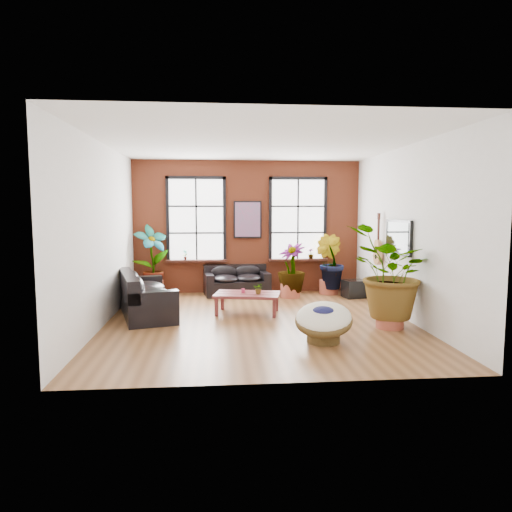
{
  "coord_description": "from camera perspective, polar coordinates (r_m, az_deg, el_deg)",
  "views": [
    {
      "loc": [
        -0.82,
        -8.88,
        2.25
      ],
      "look_at": [
        0.0,
        0.6,
        1.25
      ],
      "focal_mm": 32.0,
      "sensor_mm": 36.0,
      "label": 1
    }
  ],
  "objects": [
    {
      "name": "room",
      "position": [
        9.07,
        0.25,
        2.82
      ],
      "size": [
        6.04,
        6.54,
        3.54
      ],
      "color": "brown",
      "rests_on": "ground"
    },
    {
      "name": "sofa_back",
      "position": [
        11.95,
        -2.43,
        -3.17
      ],
      "size": [
        1.75,
        1.01,
        0.76
      ],
      "rotation": [
        0.0,
        0.0,
        0.12
      ],
      "color": "black",
      "rests_on": "ground"
    },
    {
      "name": "sofa_left",
      "position": [
        9.92,
        -13.85,
        -4.87
      ],
      "size": [
        1.53,
        2.45,
        0.9
      ],
      "rotation": [
        0.0,
        0.0,
        1.84
      ],
      "color": "black",
      "rests_on": "ground"
    },
    {
      "name": "coffee_table",
      "position": [
        9.78,
        -1.1,
        -4.97
      ],
      "size": [
        1.5,
        1.06,
        0.53
      ],
      "rotation": [
        0.0,
        0.0,
        -0.21
      ],
      "color": "#5C2122",
      "rests_on": "ground"
    },
    {
      "name": "papasan_chair",
      "position": [
        7.82,
        8.45,
        -7.96
      ],
      "size": [
        1.24,
        1.24,
        0.73
      ],
      "rotation": [
        0.0,
        0.0,
        -0.35
      ],
      "color": "brown",
      "rests_on": "ground"
    },
    {
      "name": "poster",
      "position": [
        12.09,
        -1.06,
        4.58
      ],
      "size": [
        0.74,
        0.06,
        0.98
      ],
      "color": "black",
      "rests_on": "room"
    },
    {
      "name": "tv_wall_unit",
      "position": [
        10.21,
        16.63,
        1.77
      ],
      "size": [
        0.13,
        1.86,
        1.2
      ],
      "color": "black",
      "rests_on": "room"
    },
    {
      "name": "media_box",
      "position": [
        11.8,
        12.17,
        -4.03
      ],
      "size": [
        0.62,
        0.55,
        0.44
      ],
      "rotation": [
        0.0,
        0.0,
        0.21
      ],
      "color": "black",
      "rests_on": "ground"
    },
    {
      "name": "pot_back_left",
      "position": [
        12.01,
        -12.82,
        -3.95
      ],
      "size": [
        0.7,
        0.7,
        0.41
      ],
      "rotation": [
        0.0,
        0.0,
        0.29
      ],
      "color": "#A54A36",
      "rests_on": "ground"
    },
    {
      "name": "pot_back_right",
      "position": [
        12.19,
        9.09,
        -3.83
      ],
      "size": [
        0.6,
        0.6,
        0.37
      ],
      "rotation": [
        0.0,
        0.0,
        0.22
      ],
      "color": "#A54A36",
      "rests_on": "ground"
    },
    {
      "name": "pot_right_wall",
      "position": [
        9.03,
        16.39,
        -7.44
      ],
      "size": [
        0.53,
        0.53,
        0.38
      ],
      "rotation": [
        0.0,
        0.0,
        0.03
      ],
      "color": "#A54A36",
      "rests_on": "ground"
    },
    {
      "name": "pot_mid",
      "position": [
        11.6,
        4.3,
        -4.29
      ],
      "size": [
        0.64,
        0.64,
        0.36
      ],
      "rotation": [
        0.0,
        0.0,
        0.36
      ],
      "color": "#A54A36",
      "rests_on": "ground"
    },
    {
      "name": "floor_plant_back_left",
      "position": [
        11.89,
        -12.87,
        -0.21
      ],
      "size": [
        1.07,
        1.0,
        1.69
      ],
      "primitive_type": "imported",
      "rotation": [
        0.0,
        0.0,
        0.6
      ],
      "color": "#12471C",
      "rests_on": "ground"
    },
    {
      "name": "floor_plant_back_right",
      "position": [
        12.07,
        9.17,
        -0.69
      ],
      "size": [
        0.97,
        1.0,
        1.42
      ],
      "primitive_type": "imported",
      "rotation": [
        0.0,
        0.0,
        2.22
      ],
      "color": "#12471C",
      "rests_on": "ground"
    },
    {
      "name": "floor_plant_right_wall",
      "position": [
        8.9,
        16.59,
        -2.0
      ],
      "size": [
        2.11,
        2.11,
        1.78
      ],
      "primitive_type": "imported",
      "rotation": [
        0.0,
        0.0,
        3.92
      ],
      "color": "#12471C",
      "rests_on": "ground"
    },
    {
      "name": "floor_plant_mid",
      "position": [
        11.52,
        4.46,
        -1.47
      ],
      "size": [
        0.97,
        0.97,
        1.23
      ],
      "primitive_type": "imported",
      "rotation": [
        0.0,
        0.0,
        5.43
      ],
      "color": "#12471C",
      "rests_on": "ground"
    },
    {
      "name": "table_plant",
      "position": [
        9.66,
        0.34,
        -4.1
      ],
      "size": [
        0.26,
        0.25,
        0.23
      ],
      "primitive_type": "imported",
      "rotation": [
        0.0,
        0.0,
        -0.39
      ],
      "color": "#12471C",
      "rests_on": "coffee_table"
    },
    {
      "name": "sill_plant_left",
      "position": [
        12.1,
        -8.85,
        0.16
      ],
      "size": [
        0.17,
        0.17,
        0.27
      ],
      "primitive_type": "imported",
      "rotation": [
        0.0,
        0.0,
        0.79
      ],
      "color": "#12471C",
      "rests_on": "room"
    },
    {
      "name": "sill_plant_right",
      "position": [
        12.33,
        6.88,
        0.3
      ],
      "size": [
        0.19,
        0.19,
        0.27
      ],
      "primitive_type": "imported",
      "rotation": [
        0.0,
        0.0,
        3.49
      ],
      "color": "#12471C",
      "rests_on": "room"
    }
  ]
}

